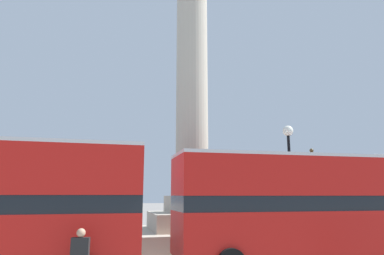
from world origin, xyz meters
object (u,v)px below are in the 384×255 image
(monument_column, at_px, (192,94))
(equestrian_statue, at_px, (316,209))
(street_lamp, at_px, (290,170))
(bus_c, at_px, (307,204))

(monument_column, xyz_separation_m, equestrian_statue, (9.47, 2.95, -6.69))
(street_lamp, bearing_deg, equestrian_statue, 50.22)
(street_lamp, bearing_deg, monument_column, 137.32)
(equestrian_statue, xyz_separation_m, street_lamp, (-5.50, -6.61, 2.12))
(monument_column, bearing_deg, street_lamp, -42.68)
(monument_column, distance_m, bus_c, 9.28)
(monument_column, height_order, street_lamp, monument_column)
(equestrian_statue, bearing_deg, bus_c, -97.59)
(bus_c, height_order, equestrian_statue, equestrian_statue)
(street_lamp, bearing_deg, bus_c, -107.01)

